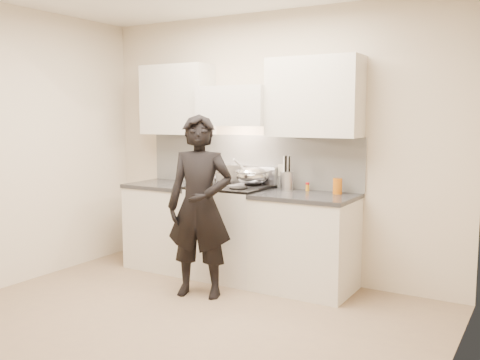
% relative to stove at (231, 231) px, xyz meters
% --- Properties ---
extents(ground_plane, '(4.00, 4.00, 0.00)m').
position_rel_stove_xyz_m(ground_plane, '(0.30, -1.42, -0.47)').
color(ground_plane, '#826A4C').
extents(room_shell, '(4.04, 3.54, 2.70)m').
position_rel_stove_xyz_m(room_shell, '(0.24, -1.05, 1.12)').
color(room_shell, beige).
rests_on(room_shell, ground).
extents(stove, '(0.76, 0.65, 0.96)m').
position_rel_stove_xyz_m(stove, '(0.00, 0.00, 0.00)').
color(stove, silver).
rests_on(stove, ground).
extents(counter_right, '(0.92, 0.67, 0.92)m').
position_rel_stove_xyz_m(counter_right, '(0.83, 0.00, -0.01)').
color(counter_right, beige).
rests_on(counter_right, ground).
extents(counter_left, '(0.82, 0.67, 0.92)m').
position_rel_stove_xyz_m(counter_left, '(-0.78, 0.00, -0.01)').
color(counter_left, beige).
rests_on(counter_left, ground).
extents(wok, '(0.35, 0.43, 0.28)m').
position_rel_stove_xyz_m(wok, '(0.20, 0.09, 0.58)').
color(wok, silver).
rests_on(wok, stove).
extents(stock_pot, '(0.30, 0.25, 0.14)m').
position_rel_stove_xyz_m(stock_pot, '(-0.20, -0.13, 0.56)').
color(stock_pot, silver).
rests_on(stock_pot, stove).
extents(utensil_crock, '(0.13, 0.13, 0.34)m').
position_rel_stove_xyz_m(utensil_crock, '(0.54, 0.18, 0.55)').
color(utensil_crock, '#B5B6BE').
rests_on(utensil_crock, counter_right).
extents(spice_jar, '(0.04, 0.04, 0.08)m').
position_rel_stove_xyz_m(spice_jar, '(0.75, 0.23, 0.49)').
color(spice_jar, orange).
rests_on(spice_jar, counter_right).
extents(oil_glass, '(0.09, 0.09, 0.15)m').
position_rel_stove_xyz_m(oil_glass, '(1.08, 0.16, 0.52)').
color(oil_glass, '#B1570D').
rests_on(oil_glass, counter_right).
extents(person, '(0.70, 0.56, 1.66)m').
position_rel_stove_xyz_m(person, '(0.06, -0.64, 0.36)').
color(person, black).
rests_on(person, ground).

